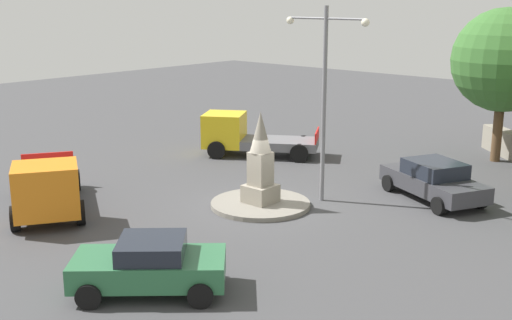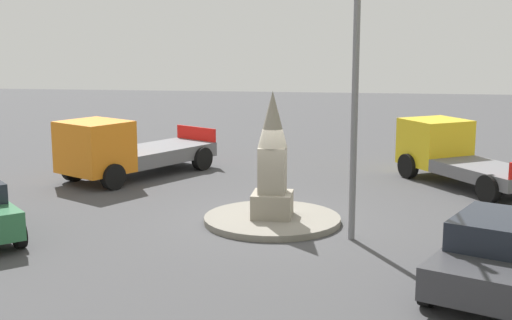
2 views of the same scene
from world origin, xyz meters
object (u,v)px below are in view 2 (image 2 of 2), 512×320
object	(u,v)px
monument	(272,161)
car_dark_grey_parked_left	(502,253)
streetlamp	(356,59)
truck_yellow_near_island	(454,154)
truck_orange_waiting	(123,150)

from	to	relation	value
monument	car_dark_grey_parked_left	distance (m)	6.57
streetlamp	truck_yellow_near_island	world-z (taller)	streetlamp
monument	car_dark_grey_parked_left	world-z (taller)	monument
car_dark_grey_parked_left	truck_orange_waiting	bearing A→B (deg)	49.71
car_dark_grey_parked_left	truck_orange_waiting	distance (m)	13.94
truck_yellow_near_island	truck_orange_waiting	xyz separation A→B (m)	(-1.05, 11.08, 0.03)
monument	car_dark_grey_parked_left	xyz separation A→B (m)	(-4.22, -4.96, -0.90)
streetlamp	truck_orange_waiting	size ratio (longest dim) A/B	1.19
monument	streetlamp	xyz separation A→B (m)	(-1.21, -2.08, 2.68)
monument	truck_orange_waiting	distance (m)	7.45
car_dark_grey_parked_left	truck_orange_waiting	xyz separation A→B (m)	(9.01, 10.63, 0.23)
streetlamp	truck_orange_waiting	distance (m)	10.35
streetlamp	truck_yellow_near_island	bearing A→B (deg)	-25.31
monument	truck_orange_waiting	size ratio (longest dim) A/B	0.56
truck_yellow_near_island	car_dark_grey_parked_left	bearing A→B (deg)	177.44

